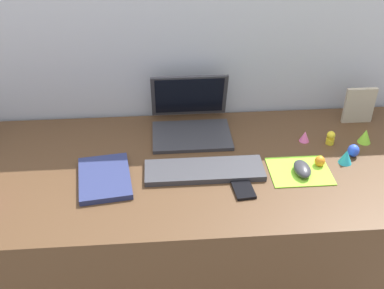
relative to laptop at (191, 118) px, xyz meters
The scene contains 15 objects.
back_wall 0.18m from the laptop, 97.74° to the left, with size 3.05×0.05×1.40m, color #B2B7C1.
desk 0.49m from the laptop, 95.03° to the right, with size 1.85×0.72×0.74m, color #4C331E.
laptop is the anchor object (origin of this frame).
keyboard 0.29m from the laptop, 84.69° to the right, with size 0.41×0.13×0.02m, color #333338.
mousepad 0.47m from the laptop, 40.58° to the right, with size 0.21×0.17×0.00m, color #8CDB33.
mouse 0.48m from the laptop, 41.49° to the right, with size 0.06×0.10×0.03m, color #333338.
cell_phone 0.41m from the laptop, 69.25° to the right, with size 0.06×0.13×0.01m, color black.
notebook_pad 0.44m from the laptop, 136.00° to the right, with size 0.17×0.24×0.02m, color navy.
picture_frame 0.67m from the laptop, ahead, with size 0.12×0.02×0.15m, color #B2A58C.
toy_figurine_lime 0.67m from the laptop, 12.38° to the right, with size 0.05×0.05×0.05m, color #8CDB33.
toy_figurine_cyan 0.59m from the laptop, 26.64° to the right, with size 0.05×0.05×0.05m, color #28B7CC.
toy_figurine_pink 0.44m from the laptop, 15.46° to the right, with size 0.04×0.04×0.04m, color pink.
toy_figurine_yellow 0.54m from the laptop, 15.37° to the right, with size 0.03×0.03×0.05m.
toy_figurine_orange 0.52m from the laptop, 32.63° to the right, with size 0.04×0.04×0.04m, color orange.
toy_figurine_blue 0.62m from the laptop, 21.61° to the right, with size 0.04×0.04×0.05m, color blue.
Camera 1 is at (-0.09, -1.33, 1.73)m, focal length 44.02 mm.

